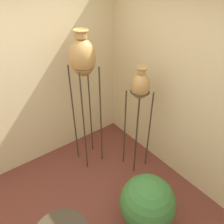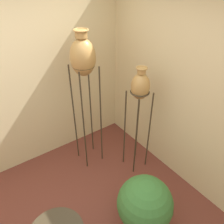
# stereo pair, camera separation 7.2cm
# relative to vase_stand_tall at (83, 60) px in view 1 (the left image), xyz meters

# --- Properties ---
(wall_back) EXTENTS (7.21, 0.06, 2.70)m
(wall_back) POSITION_rel_vase_stand_tall_xyz_m (-0.72, 0.56, -0.32)
(wall_back) COLOR beige
(wall_back) RESTS_ON ground_plane
(wall_right) EXTENTS (0.06, 7.21, 2.70)m
(wall_right) POSITION_rel_vase_stand_tall_xyz_m (0.92, -1.08, -0.32)
(wall_right) COLOR beige
(wall_right) RESTS_ON ground_plane
(vase_stand_tall) EXTENTS (0.32, 0.32, 2.03)m
(vase_stand_tall) POSITION_rel_vase_stand_tall_xyz_m (0.00, 0.00, 0.00)
(vase_stand_tall) COLOR #382D1E
(vase_stand_tall) RESTS_ON ground_plane
(vase_stand_medium) EXTENTS (0.27, 0.27, 1.63)m
(vase_stand_medium) POSITION_rel_vase_stand_tall_xyz_m (0.50, -0.52, -0.35)
(vase_stand_medium) COLOR #382D1E
(vase_stand_medium) RESTS_ON ground_plane
(potted_plant) EXTENTS (0.63, 0.63, 0.74)m
(potted_plant) POSITION_rel_vase_stand_tall_xyz_m (-0.08, -1.34, -1.27)
(potted_plant) COLOR olive
(potted_plant) RESTS_ON ground_plane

